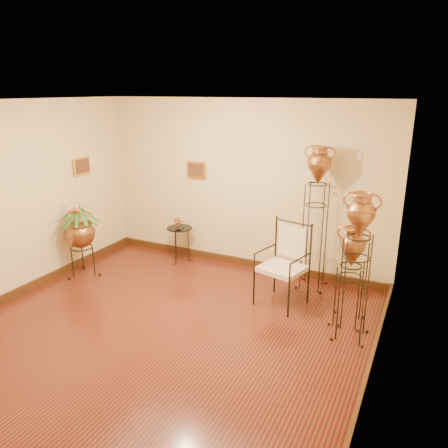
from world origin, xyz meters
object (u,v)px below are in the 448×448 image
at_px(armchair, 282,265).
at_px(side_table, 180,244).
at_px(planter_urn, 80,230).
at_px(amphora_mid, 356,267).
at_px(amphora_tall, 316,217).

height_order(armchair, side_table, armchair).
height_order(planter_urn, armchair, planter_urn).
xyz_separation_m(planter_urn, side_table, (1.12, 1.20, -0.44)).
height_order(amphora_mid, armchair, amphora_mid).
bearing_deg(armchair, amphora_tall, 85.97).
distance_m(amphora_tall, planter_urn, 3.71).
relative_size(amphora_mid, side_table, 2.33).
distance_m(armchair, side_table, 2.27).
relative_size(armchair, side_table, 1.48).
relative_size(amphora_mid, armchair, 1.58).
bearing_deg(amphora_mid, armchair, 156.76).
xyz_separation_m(amphora_tall, armchair, (-0.24, -0.75, -0.53)).
xyz_separation_m(amphora_mid, side_table, (-3.18, 1.21, -0.60)).
height_order(amphora_tall, planter_urn, amphora_tall).
distance_m(amphora_mid, side_table, 3.45).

